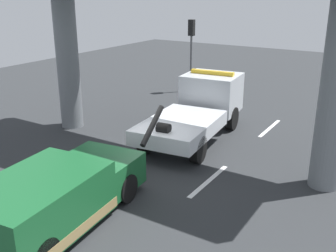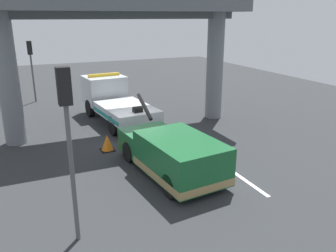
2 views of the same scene
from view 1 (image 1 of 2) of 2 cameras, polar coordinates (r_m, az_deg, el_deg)
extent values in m
cube|color=#2D3033|center=(14.04, -2.34, -5.82)|extent=(60.00, 40.00, 0.10)
cube|color=silver|center=(13.01, 5.82, -7.77)|extent=(2.60, 0.16, 0.01)
cube|color=silver|center=(18.19, 14.29, -0.29)|extent=(2.60, 0.16, 0.01)
cube|color=silver|center=(14.98, 1.75, -0.15)|extent=(4.07, 2.78, 0.55)
cube|color=silver|center=(17.78, 6.23, 4.71)|extent=(2.28, 2.50, 1.65)
cube|color=black|center=(18.26, 6.94, 6.24)|extent=(0.29, 2.20, 0.66)
cube|color=teal|center=(15.51, -2.31, 0.21)|extent=(3.63, 0.40, 0.20)
cylinder|color=black|center=(12.88, -2.26, 0.05)|extent=(1.42, 0.33, 1.07)
cylinder|color=black|center=(13.67, -0.64, -0.30)|extent=(0.40, 0.48, 0.36)
cube|color=yellow|center=(17.58, 6.34, 7.57)|extent=(0.44, 1.93, 0.16)
cylinder|color=black|center=(18.23, 2.83, 1.98)|extent=(1.03, 0.42, 1.00)
cylinder|color=black|center=(17.56, 9.08, 1.08)|extent=(1.03, 0.42, 1.00)
cylinder|color=black|center=(14.92, -3.13, -1.98)|extent=(1.03, 0.42, 1.00)
cylinder|color=black|center=(14.09, 4.29, -3.32)|extent=(1.03, 0.42, 1.00)
cube|color=#195B2D|center=(10.32, -18.02, -10.63)|extent=(3.67, 2.55, 1.35)
cube|color=#195B2D|center=(12.15, -9.52, -6.29)|extent=(1.94, 2.28, 0.95)
cube|color=black|center=(11.34, -12.12, -5.62)|extent=(0.26, 1.93, 0.59)
cube|color=#9E8451|center=(10.57, -17.74, -12.97)|extent=(3.69, 2.56, 0.28)
cylinder|color=black|center=(12.71, -13.40, -6.81)|extent=(0.86, 0.37, 0.84)
cylinder|color=black|center=(11.68, -5.97, -8.79)|extent=(0.86, 0.37, 0.84)
cylinder|color=slate|center=(17.73, -14.13, 9.19)|extent=(0.94, 0.94, 5.96)
cylinder|color=slate|center=(12.58, 22.82, 4.36)|extent=(0.94, 0.94, 5.96)
cylinder|color=#515456|center=(23.74, 3.28, 8.81)|extent=(0.12, 0.12, 3.26)
cube|color=black|center=(23.46, 3.38, 13.81)|extent=(0.28, 0.32, 0.90)
sphere|color=#360605|center=(23.57, 3.59, 14.56)|extent=(0.18, 0.18, 0.18)
sphere|color=#3A2D06|center=(23.60, 3.57, 13.84)|extent=(0.18, 0.18, 0.18)
sphere|color=green|center=(23.62, 3.56, 13.11)|extent=(0.18, 0.18, 0.18)
cone|color=orange|center=(14.10, -10.40, -4.18)|extent=(0.55, 0.55, 0.73)
cube|color=black|center=(14.24, -10.32, -5.47)|extent=(0.61, 0.61, 0.03)
camera|label=2|loc=(13.08, -79.55, 3.15)|focal=36.58mm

